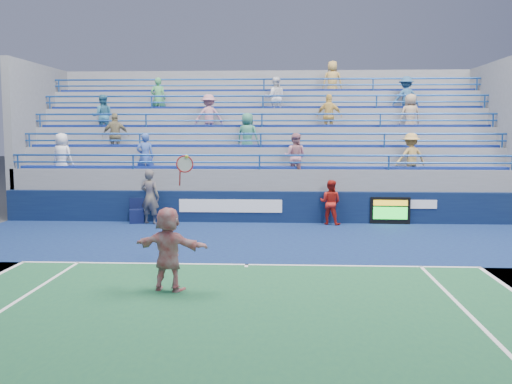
# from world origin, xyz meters

# --- Properties ---
(ground) EXTENTS (120.00, 120.00, 0.00)m
(ground) POSITION_xyz_m (0.00, 0.00, 0.00)
(ground) COLOR #333538
(sponsor_wall) EXTENTS (18.00, 0.32, 1.10)m
(sponsor_wall) POSITION_xyz_m (0.00, 6.50, 0.55)
(sponsor_wall) COLOR #0A1437
(sponsor_wall) RESTS_ON ground
(bleacher_stand) EXTENTS (18.00, 5.61, 6.13)m
(bleacher_stand) POSITION_xyz_m (0.00, 10.27, 1.55)
(bleacher_stand) COLOR slate
(bleacher_stand) RESTS_ON ground
(serve_speed_board) EXTENTS (1.36, 0.19, 0.94)m
(serve_speed_board) POSITION_xyz_m (4.52, 6.34, 0.47)
(serve_speed_board) COLOR black
(serve_speed_board) RESTS_ON ground
(judge_chair) EXTENTS (0.59, 0.60, 0.87)m
(judge_chair) POSITION_xyz_m (-4.25, 6.11, 0.28)
(judge_chair) COLOR #0B1237
(judge_chair) RESTS_ON ground
(tennis_player) EXTENTS (1.65, 0.91, 2.73)m
(tennis_player) POSITION_xyz_m (-1.41, -2.24, 0.85)
(tennis_player) COLOR silver
(tennis_player) RESTS_ON ground
(line_judge) EXTENTS (0.79, 0.64, 1.89)m
(line_judge) POSITION_xyz_m (-3.74, 5.95, 0.95)
(line_judge) COLOR #15163B
(line_judge) RESTS_ON ground
(ball_girl) EXTENTS (0.91, 0.82, 1.54)m
(ball_girl) POSITION_xyz_m (2.45, 6.13, 0.77)
(ball_girl) COLOR #AB1A13
(ball_girl) RESTS_ON ground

